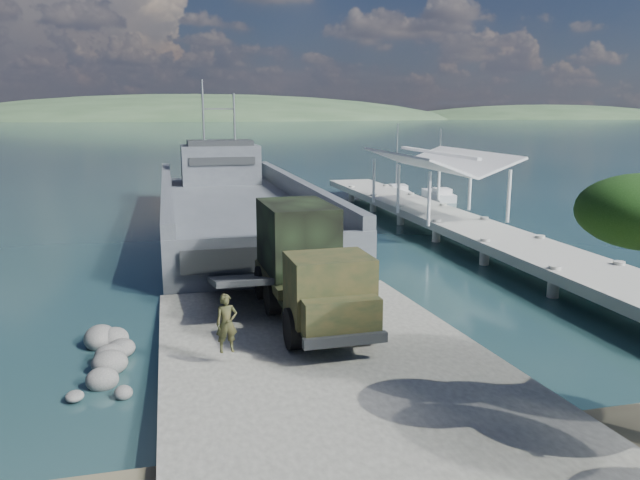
{
  "coord_description": "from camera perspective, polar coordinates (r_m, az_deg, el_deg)",
  "views": [
    {
      "loc": [
        -4.53,
        -18.57,
        7.85
      ],
      "look_at": [
        1.58,
        6.0,
        2.6
      ],
      "focal_mm": 35.0,
      "sensor_mm": 36.0,
      "label": 1
    }
  ],
  "objects": [
    {
      "name": "ground",
      "position": [
        20.67,
        -0.23,
        -10.62
      ],
      "size": [
        1400.0,
        1400.0,
        0.0
      ],
      "primitive_type": "plane",
      "color": "#1B3E41",
      "rests_on": "ground"
    },
    {
      "name": "sailboat_far",
      "position": [
        59.09,
        7.0,
        4.35
      ],
      "size": [
        2.54,
        5.89,
        6.94
      ],
      "rotation": [
        0.0,
        0.0,
        -0.16
      ],
      "color": "white",
      "rests_on": "ground"
    },
    {
      "name": "shoreline_rocks",
      "position": [
        20.69,
        -17.84,
        -11.18
      ],
      "size": [
        3.2,
        5.6,
        0.9
      ],
      "primitive_type": null,
      "color": "#535451",
      "rests_on": "ground"
    },
    {
      "name": "sailboat_near",
      "position": [
        57.5,
        10.82,
        4.01
      ],
      "size": [
        2.13,
        5.48,
        6.51
      ],
      "rotation": [
        0.0,
        0.0,
        -0.11
      ],
      "color": "white",
      "rests_on": "ground"
    },
    {
      "name": "boat_ramp",
      "position": [
        19.68,
        0.47,
        -11.02
      ],
      "size": [
        10.0,
        18.0,
        0.5
      ],
      "primitive_type": "cube",
      "color": "#65645C",
      "rests_on": "ground"
    },
    {
      "name": "soldier",
      "position": [
        18.72,
        -8.5,
        -8.66
      ],
      "size": [
        0.68,
        0.48,
        1.76
      ],
      "primitive_type": "imported",
      "rotation": [
        0.0,
        0.0,
        0.1
      ],
      "color": "#222F1A",
      "rests_on": "boat_ramp"
    },
    {
      "name": "landing_craft",
      "position": [
        43.31,
        -7.77,
        2.39
      ],
      "size": [
        9.74,
        37.91,
        11.24
      ],
      "rotation": [
        0.0,
        0.0,
        -0.0
      ],
      "color": "#484E55",
      "rests_on": "ground"
    },
    {
      "name": "distant_headlands",
      "position": [
        581.19,
        -8.73,
        10.81
      ],
      "size": [
        1000.0,
        240.0,
        48.0
      ],
      "primitive_type": null,
      "color": "#2F482D",
      "rests_on": "ground"
    },
    {
      "name": "pier",
      "position": [
        41.73,
        11.07,
        2.88
      ],
      "size": [
        6.4,
        44.0,
        6.1
      ],
      "color": "#A7A89E",
      "rests_on": "ground"
    },
    {
      "name": "military_truck",
      "position": [
        22.44,
        -1.23,
        -2.18
      ],
      "size": [
        2.98,
        8.59,
        3.95
      ],
      "rotation": [
        0.0,
        0.0,
        0.02
      ],
      "color": "black",
      "rests_on": "boat_ramp"
    }
  ]
}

